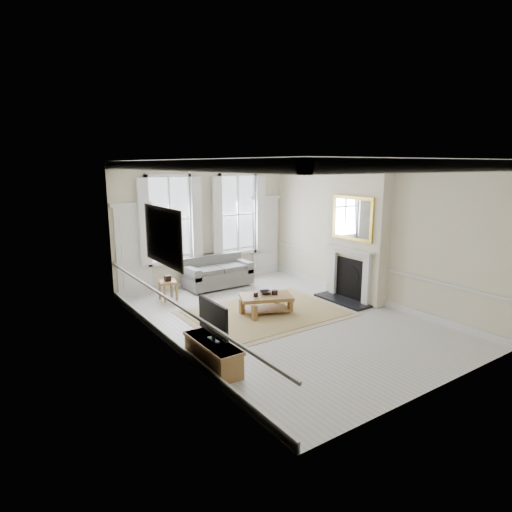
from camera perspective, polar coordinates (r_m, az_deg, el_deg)
floor at (r=9.43m, az=3.69°, el=-8.50°), size 7.20×7.20×0.00m
ceiling at (r=8.83m, az=4.00°, el=12.62°), size 7.20×7.20×0.00m
back_wall at (r=11.98m, az=-6.87°, el=4.26°), size 5.20×0.00×5.20m
left_wall at (r=7.68m, az=-11.62°, el=-0.30°), size 0.00×7.20×7.20m
right_wall at (r=10.76m, az=14.82°, el=3.06°), size 0.00×7.20×7.20m
window_left at (r=11.47m, az=-11.45°, el=4.77°), size 1.26×0.20×2.20m
window_right at (r=12.43m, az=-2.48°, el=5.55°), size 1.26×0.20×2.20m
door_left at (r=11.25m, az=-16.00°, el=0.53°), size 0.90×0.08×2.30m
door_right at (r=13.09m, az=1.25°, el=2.58°), size 0.90×0.08×2.30m
painting at (r=7.90m, az=-12.31°, el=2.60°), size 0.05×1.66×1.06m
chimney_breast at (r=10.76m, az=13.40°, el=3.14°), size 0.35×1.70×3.38m
hearth at (r=10.84m, az=11.44°, el=-5.82°), size 0.55×1.50×0.05m
fireplace at (r=10.79m, az=12.34°, el=-2.04°), size 0.21×1.45×1.33m
mirror at (r=10.56m, az=12.70°, el=4.92°), size 0.06×1.26×1.06m
sofa at (r=11.85m, az=-5.24°, el=-2.41°), size 1.81×0.88×0.85m
side_table at (r=10.88m, az=-11.68°, el=-3.81°), size 0.48×0.48×0.49m
rug at (r=9.80m, az=1.36°, el=-7.60°), size 3.50×2.60×0.02m
coffee_table at (r=9.69m, az=1.37°, el=-5.72°), size 1.32×1.07×0.43m
ceramic_pot_a at (r=9.55m, az=-0.03°, el=-5.16°), size 0.10×0.10×0.10m
ceramic_pot_b at (r=9.73m, az=2.51°, el=-4.87°), size 0.14×0.14×0.10m
bowl at (r=9.76m, az=1.27°, el=-4.89°), size 0.35×0.35×0.07m
tv_stand at (r=7.32m, az=-5.78°, el=-12.91°), size 0.42×1.29×0.46m
tv at (r=7.08m, az=-5.73°, el=-8.27°), size 0.08×0.90×0.68m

